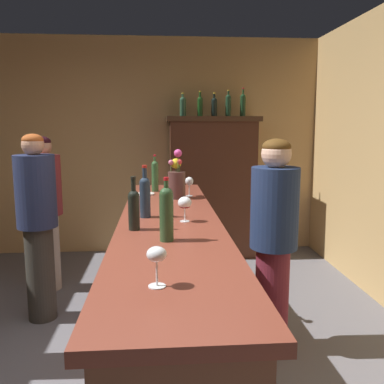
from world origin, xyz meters
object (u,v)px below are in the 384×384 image
flower_arrangement (177,181)px  bartender (274,236)px  wine_bottle_riesling (134,207)px  patron_redhead (37,220)px  patron_tall (45,207)px  wine_glass_mid (185,204)px  display_bottle_center (214,106)px  wine_bottle_malbec (145,195)px  wine_bottle_syrah (155,175)px  display_bottle_right (243,104)px  display_bottle_left (183,106)px  wine_glass_front (189,182)px  display_bottle_midright (228,104)px  wine_bottle_pinot (166,212)px  display_bottle_midleft (200,105)px  display_cabinet (212,185)px  bar_counter (170,299)px  cheese_plate (145,194)px  wine_glass_rear (157,256)px

flower_arrangement → bartender: size_ratio=0.26×
wine_bottle_riesling → flower_arrangement: size_ratio=0.76×
patron_redhead → bartender: bearing=16.4°
patron_tall → patron_redhead: bearing=-46.1°
wine_glass_mid → bartender: (0.65, 0.34, -0.31)m
display_bottle_center → wine_bottle_malbec: bearing=-107.1°
wine_bottle_syrah → display_bottle_right: 1.89m
flower_arrangement → patron_tall: size_ratio=0.26×
wine_bottle_riesling → flower_arrangement: (0.28, 0.99, 0.01)m
display_bottle_left → patron_tall: bearing=-145.5°
wine_glass_front → wine_glass_mid: size_ratio=1.03×
wine_glass_front → display_bottle_midright: size_ratio=0.50×
wine_bottle_pinot → display_bottle_left: bearing=85.2°
display_bottle_midleft → display_bottle_center: display_bottle_midleft is taller
wine_bottle_malbec → display_bottle_right: bearing=65.8°
display_cabinet → wine_glass_front: (-0.41, -1.69, 0.27)m
display_bottle_midleft → bartender: 2.49m
bar_counter → display_bottle_center: display_bottle_center is taller
wine_bottle_syrah → display_bottle_right: bearing=53.5°
wine_bottle_pinot → display_bottle_left: display_bottle_left is taller
bar_counter → display_cabinet: bearing=76.9°
wine_glass_mid → display_bottle_center: bearing=78.8°
wine_bottle_pinot → display_bottle_midleft: bearing=81.3°
wine_bottle_riesling → display_bottle_midright: bearing=70.6°
wine_bottle_syrah → wine_bottle_riesling: wine_bottle_syrah is taller
wine_glass_mid → display_bottle_midleft: display_bottle_midleft is taller
wine_bottle_pinot → cheese_plate: wine_bottle_pinot is taller
bar_counter → patron_redhead: bearing=139.6°
wine_glass_rear → bartender: 1.61m
wine_bottle_riesling → wine_glass_front: (0.38, 1.09, -0.01)m
wine_glass_rear → patron_redhead: bearing=116.6°
wine_bottle_syrah → wine_glass_rear: size_ratio=2.15×
wine_glass_rear → patron_redhead: patron_redhead is taller
display_cabinet → cheese_plate: (-0.77, -1.59, 0.16)m
display_bottle_left → display_bottle_midright: (0.55, 0.00, 0.02)m
wine_bottle_pinot → display_bottle_center: bearing=78.2°
wine_bottle_malbec → wine_bottle_riesling: size_ratio=1.11×
display_cabinet → wine_glass_rear: (-0.66, -3.61, 0.27)m
wine_bottle_malbec → wine_bottle_pinot: wine_bottle_malbec is taller
wine_bottle_riesling → cheese_plate: size_ratio=1.90×
display_bottle_midright → display_bottle_right: size_ratio=0.93×
bar_counter → display_bottle_midleft: 2.89m
patron_redhead → display_bottle_center: bearing=79.9°
wine_bottle_malbec → patron_tall: (-1.03, 1.49, -0.36)m
display_bottle_midright → display_bottle_right: bearing=0.0°
wine_glass_mid → patron_redhead: (-1.16, 0.97, -0.30)m
wine_bottle_malbec → wine_bottle_pinot: (0.13, -0.55, 0.00)m
wine_bottle_malbec → display_bottle_center: (0.76, 2.46, 0.66)m
display_bottle_left → wine_glass_rear: bearing=-94.7°
display_cabinet → wine_glass_mid: 2.66m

